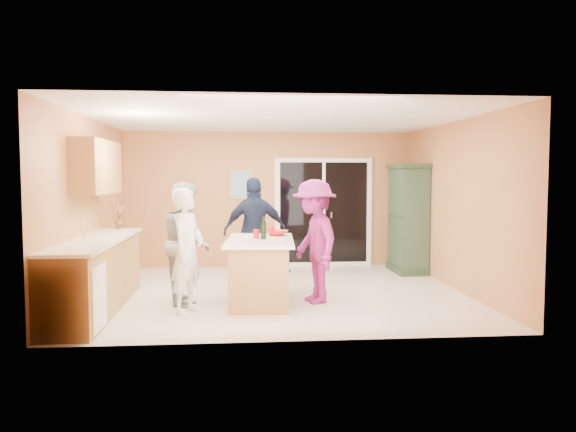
{
  "coord_description": "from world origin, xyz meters",
  "views": [
    {
      "loc": [
        -0.59,
        -8.31,
        1.74
      ],
      "look_at": [
        0.15,
        0.1,
        1.15
      ],
      "focal_mm": 35.0,
      "sensor_mm": 36.0,
      "label": 1
    }
  ],
  "objects": [
    {
      "name": "floor",
      "position": [
        0.0,
        0.0,
        0.0
      ],
      "size": [
        5.5,
        5.5,
        0.0
      ],
      "primitive_type": "plane",
      "color": "white",
      "rests_on": "ground"
    },
    {
      "name": "woman_white",
      "position": [
        -1.25,
        -1.13,
        0.8
      ],
      "size": [
        0.57,
        0.68,
        1.6
      ],
      "primitive_type": "imported",
      "rotation": [
        0.0,
        0.0,
        1.2
      ],
      "color": "silver",
      "rests_on": "floor"
    },
    {
      "name": "woman_grey",
      "position": [
        -1.32,
        -0.48,
        0.84
      ],
      "size": [
        0.77,
        0.91,
        1.67
      ],
      "primitive_type": "imported",
      "rotation": [
        0.0,
        0.0,
        1.75
      ],
      "color": "#ABABAE",
      "rests_on": "floor"
    },
    {
      "name": "tumbler_near",
      "position": [
        -0.35,
        -0.5,
        0.94
      ],
      "size": [
        0.1,
        0.1,
        0.13
      ],
      "primitive_type": "cylinder",
      "rotation": [
        0.0,
        0.0,
        0.23
      ],
      "color": "red",
      "rests_on": "kitchen_island"
    },
    {
      "name": "sliding_door",
      "position": [
        1.05,
        2.46,
        1.05
      ],
      "size": [
        1.9,
        0.07,
        2.1
      ],
      "color": "white",
      "rests_on": "floor"
    },
    {
      "name": "framed_picture",
      "position": [
        -0.55,
        2.48,
        1.6
      ],
      "size": [
        0.46,
        0.04,
        0.56
      ],
      "color": "tan",
      "rests_on": "wall_back"
    },
    {
      "name": "upper_cabinets",
      "position": [
        -2.58,
        -0.2,
        1.88
      ],
      "size": [
        0.35,
        1.6,
        0.75
      ],
      "primitive_type": "cube",
      "color": "#A77C41",
      "rests_on": "wall_left"
    },
    {
      "name": "tulip_vase",
      "position": [
        -2.45,
        0.52,
        1.14
      ],
      "size": [
        0.25,
        0.21,
        0.41
      ],
      "primitive_type": "imported",
      "rotation": [
        0.0,
        0.0,
        0.36
      ],
      "color": "red",
      "rests_on": "left_cabinet_run"
    },
    {
      "name": "green_hutch",
      "position": [
        2.49,
        1.67,
        0.96
      ],
      "size": [
        0.57,
        1.07,
        1.97
      ],
      "color": "#243A24",
      "rests_on": "floor"
    },
    {
      "name": "ceiling",
      "position": [
        0.0,
        0.0,
        2.6
      ],
      "size": [
        5.5,
        5.0,
        0.1
      ],
      "primitive_type": "cube",
      "color": "white",
      "rests_on": "wall_back"
    },
    {
      "name": "wall_left",
      "position": [
        -2.75,
        0.0,
        1.3
      ],
      "size": [
        0.1,
        5.0,
        2.6
      ],
      "primitive_type": "cube",
      "color": "#EC9E61",
      "rests_on": "ground"
    },
    {
      "name": "wall_back",
      "position": [
        0.0,
        2.5,
        1.3
      ],
      "size": [
        5.5,
        0.1,
        2.6
      ],
      "primitive_type": "cube",
      "color": "#EC9E61",
      "rests_on": "ground"
    },
    {
      "name": "wall_front",
      "position": [
        0.0,
        -2.5,
        1.3
      ],
      "size": [
        5.5,
        0.1,
        2.6
      ],
      "primitive_type": "cube",
      "color": "#EC9E61",
      "rests_on": "ground"
    },
    {
      "name": "white_plate",
      "position": [
        -0.47,
        -0.3,
        0.89
      ],
      "size": [
        0.23,
        0.23,
        0.01
      ],
      "primitive_type": "cylinder",
      "rotation": [
        0.0,
        0.0,
        0.24
      ],
      "color": "white",
      "rests_on": "kitchen_island"
    },
    {
      "name": "serving_bowl",
      "position": [
        -0.03,
        -0.14,
        0.92
      ],
      "size": [
        0.41,
        0.41,
        0.08
      ],
      "primitive_type": "imported",
      "rotation": [
        0.0,
        0.0,
        -0.41
      ],
      "color": "red",
      "rests_on": "kitchen_island"
    },
    {
      "name": "kitchen_island",
      "position": [
        -0.3,
        -0.61,
        0.41
      ],
      "size": [
        1.02,
        1.73,
        0.88
      ],
      "rotation": [
        0.0,
        0.0,
        -0.07
      ],
      "color": "#A77C41",
      "rests_on": "floor"
    },
    {
      "name": "wall_right",
      "position": [
        2.75,
        0.0,
        1.3
      ],
      "size": [
        0.1,
        5.0,
        2.6
      ],
      "primitive_type": "cube",
      "color": "#EC9E61",
      "rests_on": "ground"
    },
    {
      "name": "tumbler_far",
      "position": [
        -0.1,
        -0.05,
        0.94
      ],
      "size": [
        0.09,
        0.09,
        0.12
      ],
      "primitive_type": "cylinder",
      "rotation": [
        0.0,
        0.0,
        -0.13
      ],
      "color": "red",
      "rests_on": "kitchen_island"
    },
    {
      "name": "woman_navy",
      "position": [
        -0.33,
        0.69,
        0.87
      ],
      "size": [
        1.06,
        0.53,
        1.73
      ],
      "primitive_type": "imported",
      "rotation": [
        0.0,
        0.0,
        3.25
      ],
      "color": "#171C32",
      "rests_on": "floor"
    },
    {
      "name": "woman_magenta",
      "position": [
        0.45,
        -0.67,
        0.85
      ],
      "size": [
        0.88,
        1.22,
        1.71
      ],
      "primitive_type": "imported",
      "rotation": [
        0.0,
        0.0,
        -1.33
      ],
      "color": "#7F1B54",
      "rests_on": "floor"
    },
    {
      "name": "left_cabinet_run",
      "position": [
        -2.45,
        -1.05,
        0.46
      ],
      "size": [
        0.65,
        3.05,
        1.24
      ],
      "color": "#A77C41",
      "rests_on": "floor"
    },
    {
      "name": "wine_bottle",
      "position": [
        -0.25,
        -0.62,
        1.0
      ],
      "size": [
        0.07,
        0.07,
        0.32
      ],
      "rotation": [
        0.0,
        0.0,
        -0.4
      ],
      "color": "black",
      "rests_on": "kitchen_island"
    }
  ]
}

